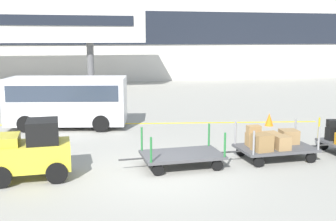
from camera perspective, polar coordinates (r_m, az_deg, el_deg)
ground_plane at (r=11.62m, az=-0.84°, el=-8.70°), size 120.00×120.00×0.00m
apron_lead_line at (r=18.39m, az=-5.70°, el=-1.79°), size 16.70×3.06×0.01m
terminal_building at (r=36.83m, az=-9.56°, el=10.41°), size 48.64×2.51×8.28m
baggage_tug at (r=11.64m, az=-18.22°, el=-5.32°), size 2.13×1.28×1.58m
baggage_cart_lead at (r=12.19m, az=1.89°, el=-6.12°), size 3.02×1.47×1.10m
baggage_cart_middle at (r=13.28m, az=14.10°, el=-4.28°), size 3.02×1.47×1.10m
shuttle_van at (r=17.83m, az=-13.56°, el=1.63°), size 5.08×2.82×2.10m
safety_cone_near at (r=18.33m, az=13.62°, el=-1.20°), size 0.36×0.36×0.55m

